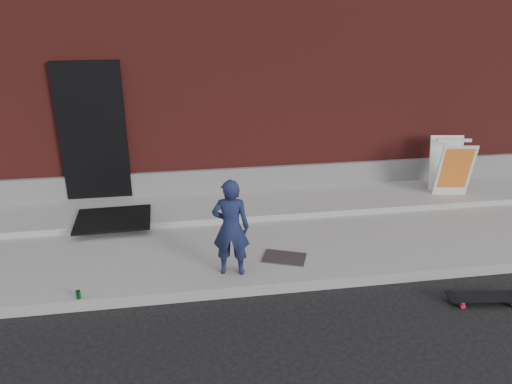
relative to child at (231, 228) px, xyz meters
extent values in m
plane|color=black|center=(0.66, -0.36, -0.79)|extent=(80.00, 80.00, 0.00)
cube|color=gray|center=(0.66, 1.14, -0.71)|extent=(20.00, 3.00, 0.15)
cube|color=gray|center=(0.66, 2.04, -0.59)|extent=(20.00, 1.20, 0.10)
cube|color=#5D1D19|center=(0.66, 6.64, 1.71)|extent=(20.00, 8.00, 5.00)
cube|color=slate|center=(0.66, 2.61, -0.34)|extent=(20.00, 0.10, 0.40)
cube|color=black|center=(-1.94, 2.60, 0.61)|extent=(1.05, 0.12, 2.25)
imported|color=#171F42|center=(0.00, 0.00, 0.00)|extent=(0.51, 0.39, 1.27)
cylinder|color=red|center=(3.29, -0.88, -0.76)|extent=(0.07, 0.04, 0.06)
cylinder|color=red|center=(2.68, -0.80, -0.76)|extent=(0.07, 0.04, 0.06)
cylinder|color=red|center=(2.65, -1.00, -0.76)|extent=(0.07, 0.04, 0.06)
cube|color=#B9B9BE|center=(3.27, -0.98, -0.71)|extent=(0.08, 0.20, 0.02)
cube|color=#B9B9BE|center=(2.66, -0.90, -0.71)|extent=(0.08, 0.20, 0.02)
cube|color=black|center=(2.97, -0.94, -0.70)|extent=(0.91, 0.34, 0.02)
cube|color=silver|center=(3.96, 1.71, -0.07)|extent=(0.61, 0.35, 0.94)
cube|color=silver|center=(4.03, 2.13, -0.07)|extent=(0.61, 0.35, 0.94)
cube|color=yellow|center=(3.96, 1.69, -0.12)|extent=(0.50, 0.27, 0.75)
cube|color=silver|center=(3.99, 1.92, 0.40)|extent=(0.57, 0.14, 0.05)
cylinder|color=#1B8833|center=(-1.84, -0.31, -0.58)|extent=(0.06, 0.06, 0.11)
cube|color=black|center=(-1.64, 1.64, -0.52)|extent=(1.14, 0.93, 0.03)
cube|color=#4C4C50|center=(0.74, 0.25, -0.63)|extent=(0.66, 0.55, 0.02)
camera|label=1|loc=(-0.56, -5.54, 2.71)|focal=35.00mm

